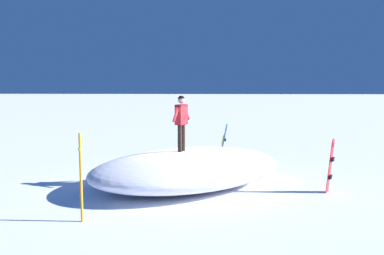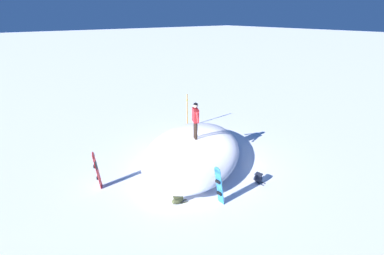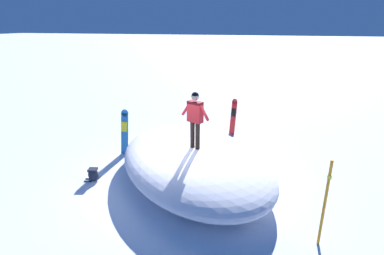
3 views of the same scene
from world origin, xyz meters
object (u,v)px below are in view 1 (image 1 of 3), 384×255
Objects in this scene: snowboarder_standing at (181,118)px; snowboard_secondary_upright at (331,165)px; snowboard_primary_upright at (223,144)px; trail_marker_pole at (81,176)px; backpack_near at (254,168)px; backpack_far at (165,160)px.

snowboarder_standing is 4.69m from snowboard_secondary_upright.
snowboarder_standing is 1.07× the size of snowboard_secondary_upright.
trail_marker_pole is (-3.46, -6.55, 0.22)m from snowboard_primary_upright.
trail_marker_pole is at bearing -129.38° from backpack_near.
snowboarder_standing is 3.37× the size of backpack_far.
backpack_far is 0.25× the size of trail_marker_pole.
snowboard_primary_upright is (1.39, 3.11, -1.29)m from snowboarder_standing.
snowboard_primary_upright is at bearing 129.69° from snowboard_secondary_upright.
snowboard_primary_upright reaches higher than backpack_far.
snowboarder_standing reaches higher than trail_marker_pole.
backpack_far is (-5.34, 3.66, -0.62)m from snowboard_secondary_upright.
backpack_far is at bearing -179.07° from snowboard_primary_upright.
snowboard_secondary_upright is at bearing -50.31° from snowboard_primary_upright.
snowboarder_standing is 4.15m from trail_marker_pole.
snowboarder_standing is 0.83× the size of trail_marker_pole.
snowboard_secondary_upright is 7.13m from trail_marker_pole.
backpack_far reaches higher than backpack_near.
trail_marker_pole reaches higher than snowboard_secondary_upright.
backpack_near is 1.22× the size of backpack_far.
snowboard_primary_upright is 7.41m from trail_marker_pole.
snowboarder_standing reaches higher than snowboard_primary_upright.
backpack_near is at bearing 50.62° from trail_marker_pole.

